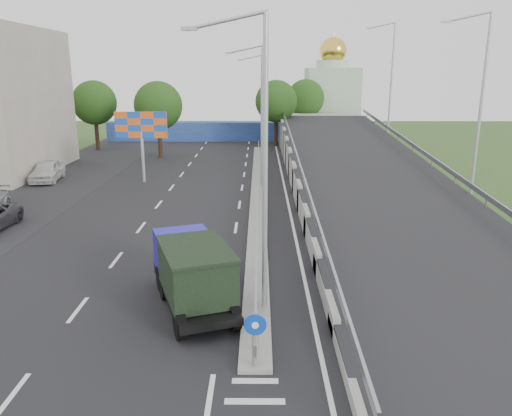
{
  "coord_description": "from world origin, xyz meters",
  "views": [
    {
      "loc": [
        0.12,
        -10.49,
        8.37
      ],
      "look_at": [
        -0.05,
        12.21,
        2.2
      ],
      "focal_mm": 35.0,
      "sensor_mm": 36.0,
      "label": 1
    }
  ],
  "objects_px": {
    "lamp_post_mid": "(260,110)",
    "sign_bollard": "(255,340)",
    "billboard": "(141,129)",
    "dump_truck": "(192,270)",
    "lamp_post_near": "(259,152)",
    "church": "(331,96)",
    "parked_car_e": "(47,171)",
    "lamp_post_far": "(260,97)"
  },
  "relations": [
    {
      "from": "lamp_post_mid",
      "to": "sign_bollard",
      "type": "bearing_deg",
      "value": -90.26
    },
    {
      "from": "billboard",
      "to": "dump_truck",
      "type": "bearing_deg",
      "value": -72.83
    },
    {
      "from": "billboard",
      "to": "sign_bollard",
      "type": "bearing_deg",
      "value": -70.79
    },
    {
      "from": "lamp_post_near",
      "to": "church",
      "type": "relative_size",
      "value": 0.73
    },
    {
      "from": "sign_bollard",
      "to": "billboard",
      "type": "height_order",
      "value": "billboard"
    },
    {
      "from": "sign_bollard",
      "to": "church",
      "type": "relative_size",
      "value": 0.12
    },
    {
      "from": "church",
      "to": "lamp_post_mid",
      "type": "bearing_deg",
      "value": -106.22
    },
    {
      "from": "sign_bollard",
      "to": "church",
      "type": "xyz_separation_m",
      "value": [
        10.0,
        57.83,
        4.28
      ]
    },
    {
      "from": "parked_car_e",
      "to": "lamp_post_mid",
      "type": "bearing_deg",
      "value": -15.6
    },
    {
      "from": "church",
      "to": "parked_car_e",
      "type": "height_order",
      "value": "church"
    },
    {
      "from": "sign_bollard",
      "to": "billboard",
      "type": "relative_size",
      "value": 0.3
    },
    {
      "from": "sign_bollard",
      "to": "lamp_post_near",
      "type": "relative_size",
      "value": 0.17
    },
    {
      "from": "lamp_post_far",
      "to": "billboard",
      "type": "bearing_deg",
      "value": -116.84
    },
    {
      "from": "billboard",
      "to": "dump_truck",
      "type": "relative_size",
      "value": 0.9
    },
    {
      "from": "parked_car_e",
      "to": "church",
      "type": "bearing_deg",
      "value": 42.29
    },
    {
      "from": "sign_bollard",
      "to": "lamp_post_mid",
      "type": "height_order",
      "value": "lamp_post_mid"
    },
    {
      "from": "sign_bollard",
      "to": "church",
      "type": "height_order",
      "value": "church"
    },
    {
      "from": "lamp_post_far",
      "to": "sign_bollard",
      "type": "bearing_deg",
      "value": -90.14
    },
    {
      "from": "dump_truck",
      "to": "lamp_post_mid",
      "type": "bearing_deg",
      "value": 63.49
    },
    {
      "from": "lamp_post_mid",
      "to": "church",
      "type": "height_order",
      "value": "church"
    },
    {
      "from": "lamp_post_near",
      "to": "lamp_post_far",
      "type": "xyz_separation_m",
      "value": [
        0.0,
        40.0,
        0.0
      ]
    },
    {
      "from": "lamp_post_mid",
      "to": "dump_truck",
      "type": "height_order",
      "value": "lamp_post_mid"
    },
    {
      "from": "lamp_post_far",
      "to": "church",
      "type": "xyz_separation_m",
      "value": [
        9.89,
        14.0,
        -0.5
      ]
    },
    {
      "from": "lamp_post_near",
      "to": "dump_truck",
      "type": "relative_size",
      "value": 1.65
    },
    {
      "from": "billboard",
      "to": "lamp_post_far",
      "type": "bearing_deg",
      "value": 63.16
    },
    {
      "from": "lamp_post_near",
      "to": "dump_truck",
      "type": "height_order",
      "value": "lamp_post_near"
    },
    {
      "from": "lamp_post_mid",
      "to": "church",
      "type": "xyz_separation_m",
      "value": [
        9.89,
        34.0,
        -0.5
      ]
    },
    {
      "from": "lamp_post_far",
      "to": "dump_truck",
      "type": "relative_size",
      "value": 1.65
    },
    {
      "from": "sign_bollard",
      "to": "parked_car_e",
      "type": "relative_size",
      "value": 0.34
    },
    {
      "from": "lamp_post_far",
      "to": "billboard",
      "type": "xyz_separation_m",
      "value": [
        -9.11,
        -18.0,
        -1.62
      ]
    },
    {
      "from": "lamp_post_far",
      "to": "parked_car_e",
      "type": "bearing_deg",
      "value": -133.99
    },
    {
      "from": "lamp_post_near",
      "to": "lamp_post_mid",
      "type": "bearing_deg",
      "value": 90.0
    },
    {
      "from": "lamp_post_mid",
      "to": "parked_car_e",
      "type": "distance_m",
      "value": 17.82
    },
    {
      "from": "lamp_post_mid",
      "to": "billboard",
      "type": "bearing_deg",
      "value": 167.62
    },
    {
      "from": "lamp_post_near",
      "to": "parked_car_e",
      "type": "relative_size",
      "value": 2.07
    },
    {
      "from": "parked_car_e",
      "to": "lamp_post_near",
      "type": "bearing_deg",
      "value": -60.32
    },
    {
      "from": "billboard",
      "to": "parked_car_e",
      "type": "xyz_separation_m",
      "value": [
        -7.82,
        0.46,
        -3.36
      ]
    },
    {
      "from": "lamp_post_near",
      "to": "church",
      "type": "height_order",
      "value": "church"
    },
    {
      "from": "dump_truck",
      "to": "sign_bollard",
      "type": "bearing_deg",
      "value": -80.69
    },
    {
      "from": "lamp_post_near",
      "to": "billboard",
      "type": "relative_size",
      "value": 1.83
    },
    {
      "from": "church",
      "to": "billboard",
      "type": "bearing_deg",
      "value": -120.7
    },
    {
      "from": "sign_bollard",
      "to": "billboard",
      "type": "bearing_deg",
      "value": 109.21
    }
  ]
}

